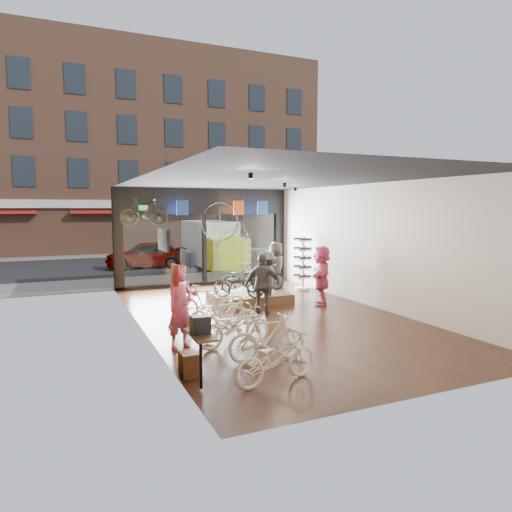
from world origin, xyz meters
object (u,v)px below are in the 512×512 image
floor_bike_0 (276,358)px  customer_5 (321,275)px  street_car (147,254)px  customer_0 (180,308)px  customer_1 (182,297)px  floor_bike_2 (234,326)px  floor_bike_5 (205,302)px  floor_bike_1 (267,337)px  hung_bike (144,212)px  floor_bike_4 (216,312)px  customer_2 (263,285)px  display_platform (249,297)px  display_bike_left (239,285)px  customer_3 (267,278)px  box_truck (215,244)px  penny_farthing (228,223)px  floor_bike_3 (227,318)px  display_bike_mid (266,278)px  customer_4 (276,268)px  display_bike_right (237,277)px  sunglasses_rack (302,264)px

floor_bike_0 → customer_5: customer_5 is taller
street_car → customer_0: 14.03m
customer_0 → customer_1: size_ratio=1.11×
floor_bike_2 → floor_bike_5: (0.16, 2.64, 0.03)m
street_car → floor_bike_2: street_car is taller
floor_bike_1 → hung_bike: hung_bike is taller
street_car → floor_bike_4: street_car is taller
street_car → customer_2: bearing=5.4°
floor_bike_2 → floor_bike_0: bearing=172.3°
floor_bike_2 → display_platform: size_ratio=0.72×
display_bike_left → hung_bike: hung_bike is taller
floor_bike_4 → floor_bike_1: bearing=171.1°
customer_3 → display_bike_left: bearing=-41.4°
box_truck → customer_2: (-2.22, -10.86, -0.29)m
customer_2 → customer_5: (2.30, 0.60, 0.05)m
display_bike_left → floor_bike_0: bearing=-165.2°
customer_3 → penny_farthing: (-0.19, 3.02, 1.65)m
display_bike_left → customer_5: (2.54, -0.66, 0.23)m
customer_3 → hung_bike: bearing=-80.7°
floor_bike_3 → customer_5: bearing=-68.0°
floor_bike_1 → box_truck: bearing=-9.2°
box_truck → customer_1: (-4.65, -11.27, -0.36)m
display_bike_mid → customer_4: (0.80, 0.86, 0.16)m
box_truck → floor_bike_2: (-4.01, -13.27, -0.72)m
floor_bike_5 → display_platform: bearing=-33.7°
display_platform → customer_0: bearing=-129.7°
floor_bike_2 → display_bike_mid: 5.07m
street_car → customer_0: bearing=-7.3°
floor_bike_1 → penny_farthing: size_ratio=0.90×
box_truck → hung_bike: hung_bike is taller
box_truck → hung_bike: 8.50m
floor_bike_2 → display_bike_right: (2.01, 5.03, 0.26)m
floor_bike_1 → customer_4: bearing=-22.1°
customer_1 → street_car: bearing=97.4°
display_bike_left → customer_4: (1.97, 1.45, 0.22)m
box_truck → display_platform: box_truck is taller
display_bike_mid → hung_bike: bearing=46.6°
floor_bike_1 → display_bike_mid: size_ratio=1.04×
display_bike_right → floor_bike_0: bearing=134.0°
floor_bike_0 → floor_bike_3: (0.11, 2.77, 0.08)m
floor_bike_4 → floor_bike_3: bearing=163.4°
sunglasses_rack → floor_bike_0: bearing=-128.4°
box_truck → customer_0: box_truck is taller
floor_bike_2 → sunglasses_rack: (4.83, 5.56, 0.53)m
display_bike_mid → customer_0: (-3.84, -3.91, 0.13)m
display_bike_mid → floor_bike_2: bearing=136.2°
display_bike_left → display_bike_right: (0.46, 1.36, 0.01)m
floor_bike_4 → floor_bike_5: 1.08m
floor_bike_4 → customer_4: (3.41, 3.56, 0.51)m
floor_bike_0 → floor_bike_5: (0.24, 4.90, 0.04)m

